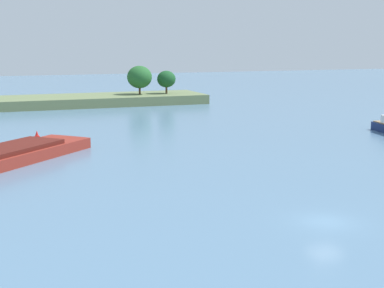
% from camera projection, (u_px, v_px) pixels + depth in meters
% --- Properties ---
extents(ground_plane, '(400.00, 400.00, 0.00)m').
position_uv_depth(ground_plane, '(326.00, 222.00, 42.03)').
color(ground_plane, slate).
extents(channel_buoy_red, '(0.70, 0.70, 1.90)m').
position_uv_depth(channel_buoy_red, '(37.00, 139.00, 73.13)').
color(channel_buoy_red, red).
rests_on(channel_buoy_red, ground).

